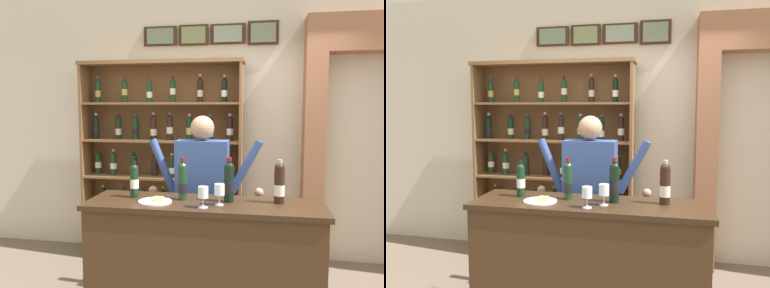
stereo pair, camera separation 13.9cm
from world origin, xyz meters
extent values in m
cube|color=beige|center=(0.00, 1.70, 1.53)|extent=(12.00, 0.16, 3.06)
cube|color=#382316|center=(-0.83, 1.61, 2.55)|extent=(0.39, 0.02, 0.22)
cube|color=slate|center=(-0.83, 1.59, 2.55)|extent=(0.31, 0.01, 0.18)
cube|color=#382316|center=(-0.44, 1.61, 2.55)|extent=(0.34, 0.02, 0.23)
cube|color=#748759|center=(-0.44, 1.59, 2.55)|extent=(0.28, 0.01, 0.19)
cube|color=#382316|center=(-0.04, 1.61, 2.55)|extent=(0.39, 0.02, 0.22)
cube|color=gray|center=(-0.04, 1.59, 2.55)|extent=(0.31, 0.01, 0.18)
cube|color=#382316|center=(0.35, 1.61, 2.55)|extent=(0.34, 0.02, 0.26)
cube|color=gray|center=(0.35, 1.59, 2.55)|extent=(0.27, 0.01, 0.21)
cube|color=brown|center=(-1.64, 1.34, 1.12)|extent=(0.03, 0.33, 2.24)
cube|color=brown|center=(0.13, 1.34, 1.12)|extent=(0.03, 0.33, 2.24)
cube|color=brown|center=(-0.76, 1.50, 1.12)|extent=(1.80, 0.02, 2.24)
cube|color=brown|center=(-0.76, 1.34, 0.12)|extent=(1.74, 0.32, 0.03)
cylinder|color=#19381E|center=(-1.49, 1.30, 0.23)|extent=(0.07, 0.07, 0.21)
sphere|color=#19381E|center=(-1.49, 1.30, 0.34)|extent=(0.07, 0.07, 0.07)
cylinder|color=#19381E|center=(-1.49, 1.30, 0.37)|extent=(0.03, 0.03, 0.08)
cylinder|color=navy|center=(-1.49, 1.30, 0.40)|extent=(0.03, 0.03, 0.03)
cylinder|color=beige|center=(-1.49, 1.30, 0.23)|extent=(0.07, 0.07, 0.07)
cylinder|color=black|center=(-1.17, 1.33, 0.23)|extent=(0.07, 0.07, 0.21)
sphere|color=black|center=(-1.17, 1.33, 0.34)|extent=(0.07, 0.07, 0.07)
cylinder|color=black|center=(-1.17, 1.33, 0.37)|extent=(0.03, 0.03, 0.06)
cylinder|color=black|center=(-1.17, 1.33, 0.39)|extent=(0.03, 0.03, 0.03)
cylinder|color=black|center=(-1.17, 1.33, 0.22)|extent=(0.07, 0.07, 0.07)
cylinder|color=black|center=(-0.88, 1.34, 0.22)|extent=(0.07, 0.07, 0.19)
sphere|color=black|center=(-0.88, 1.34, 0.32)|extent=(0.07, 0.07, 0.07)
cylinder|color=black|center=(-0.88, 1.34, 0.35)|extent=(0.03, 0.03, 0.07)
cylinder|color=black|center=(-0.88, 1.34, 0.38)|extent=(0.04, 0.04, 0.03)
cylinder|color=black|center=(-0.88, 1.34, 0.20)|extent=(0.07, 0.07, 0.06)
cylinder|color=black|center=(-0.64, 1.35, 0.23)|extent=(0.07, 0.07, 0.20)
sphere|color=black|center=(-0.64, 1.35, 0.33)|extent=(0.07, 0.07, 0.07)
cylinder|color=black|center=(-0.64, 1.35, 0.36)|extent=(0.03, 0.03, 0.08)
cylinder|color=#99999E|center=(-0.64, 1.35, 0.39)|extent=(0.03, 0.03, 0.03)
cylinder|color=black|center=(-0.64, 1.35, 0.20)|extent=(0.07, 0.07, 0.06)
cylinder|color=black|center=(-0.31, 1.37, 0.23)|extent=(0.07, 0.07, 0.20)
sphere|color=black|center=(-0.31, 1.37, 0.33)|extent=(0.07, 0.07, 0.07)
cylinder|color=black|center=(-0.31, 1.37, 0.36)|extent=(0.03, 0.03, 0.07)
cylinder|color=#B79338|center=(-0.31, 1.37, 0.39)|extent=(0.03, 0.03, 0.03)
cylinder|color=beige|center=(-0.31, 1.37, 0.21)|extent=(0.07, 0.07, 0.06)
cylinder|color=#19381E|center=(-0.07, 1.38, 0.22)|extent=(0.07, 0.07, 0.19)
sphere|color=#19381E|center=(-0.07, 1.38, 0.33)|extent=(0.07, 0.07, 0.07)
cylinder|color=#19381E|center=(-0.07, 1.38, 0.35)|extent=(0.03, 0.03, 0.07)
cylinder|color=maroon|center=(-0.07, 1.38, 0.38)|extent=(0.04, 0.04, 0.03)
cylinder|color=tan|center=(-0.07, 1.38, 0.20)|extent=(0.07, 0.07, 0.06)
cube|color=brown|center=(-0.76, 1.34, 0.53)|extent=(1.74, 0.32, 0.02)
cylinder|color=black|center=(-1.47, 1.36, 0.65)|extent=(0.06, 0.06, 0.21)
sphere|color=black|center=(-1.47, 1.36, 0.76)|extent=(0.06, 0.06, 0.06)
cylinder|color=black|center=(-1.47, 1.36, 0.79)|extent=(0.03, 0.03, 0.07)
cylinder|color=#B79338|center=(-1.47, 1.36, 0.81)|extent=(0.03, 0.03, 0.03)
cylinder|color=silver|center=(-1.47, 1.36, 0.65)|extent=(0.07, 0.07, 0.07)
cylinder|color=black|center=(-1.22, 1.37, 0.64)|extent=(0.06, 0.06, 0.20)
sphere|color=black|center=(-1.22, 1.37, 0.75)|extent=(0.06, 0.06, 0.06)
cylinder|color=black|center=(-1.22, 1.37, 0.79)|extent=(0.03, 0.03, 0.08)
cylinder|color=navy|center=(-1.22, 1.37, 0.82)|extent=(0.03, 0.03, 0.03)
cylinder|color=silver|center=(-1.22, 1.37, 0.62)|extent=(0.07, 0.07, 0.07)
cylinder|color=#19381E|center=(-0.98, 1.37, 0.65)|extent=(0.06, 0.06, 0.21)
sphere|color=#19381E|center=(-0.98, 1.37, 0.76)|extent=(0.06, 0.06, 0.06)
cylinder|color=#19381E|center=(-0.98, 1.37, 0.78)|extent=(0.03, 0.03, 0.06)
cylinder|color=navy|center=(-0.98, 1.37, 0.80)|extent=(0.03, 0.03, 0.03)
cylinder|color=tan|center=(-0.98, 1.37, 0.63)|extent=(0.07, 0.07, 0.07)
cylinder|color=black|center=(-0.74, 1.34, 0.65)|extent=(0.06, 0.06, 0.22)
sphere|color=black|center=(-0.74, 1.34, 0.77)|extent=(0.06, 0.06, 0.06)
cylinder|color=black|center=(-0.74, 1.34, 0.80)|extent=(0.03, 0.03, 0.08)
cylinder|color=#B79338|center=(-0.74, 1.34, 0.83)|extent=(0.03, 0.03, 0.03)
cylinder|color=black|center=(-0.74, 1.34, 0.64)|extent=(0.07, 0.07, 0.07)
cylinder|color=black|center=(-0.50, 1.36, 0.65)|extent=(0.06, 0.06, 0.22)
sphere|color=black|center=(-0.50, 1.36, 0.77)|extent=(0.06, 0.06, 0.06)
cylinder|color=black|center=(-0.50, 1.36, 0.80)|extent=(0.02, 0.02, 0.07)
cylinder|color=black|center=(-0.50, 1.36, 0.82)|extent=(0.03, 0.03, 0.03)
cylinder|color=black|center=(-0.50, 1.36, 0.65)|extent=(0.07, 0.07, 0.07)
cylinder|color=black|center=(-0.27, 1.32, 0.65)|extent=(0.06, 0.06, 0.21)
sphere|color=black|center=(-0.27, 1.32, 0.76)|extent=(0.06, 0.06, 0.06)
cylinder|color=black|center=(-0.27, 1.32, 0.79)|extent=(0.03, 0.03, 0.07)
cylinder|color=maroon|center=(-0.27, 1.32, 0.81)|extent=(0.03, 0.03, 0.03)
cylinder|color=black|center=(-0.27, 1.32, 0.63)|extent=(0.07, 0.07, 0.07)
cylinder|color=black|center=(-0.04, 1.36, 0.65)|extent=(0.06, 0.06, 0.22)
sphere|color=black|center=(-0.04, 1.36, 0.77)|extent=(0.06, 0.06, 0.06)
cylinder|color=black|center=(-0.04, 1.36, 0.80)|extent=(0.03, 0.03, 0.08)
cylinder|color=black|center=(-0.04, 1.36, 0.83)|extent=(0.03, 0.03, 0.03)
cylinder|color=silver|center=(-0.04, 1.36, 0.66)|extent=(0.07, 0.07, 0.07)
cube|color=brown|center=(-0.76, 1.34, 0.94)|extent=(1.74, 0.32, 0.02)
cylinder|color=#19381E|center=(-1.52, 1.37, 1.06)|extent=(0.08, 0.08, 0.21)
sphere|color=#19381E|center=(-1.52, 1.37, 1.17)|extent=(0.07, 0.07, 0.07)
cylinder|color=#19381E|center=(-1.52, 1.37, 1.19)|extent=(0.03, 0.03, 0.06)
cylinder|color=maroon|center=(-1.52, 1.37, 1.21)|extent=(0.03, 0.03, 0.03)
cylinder|color=silver|center=(-1.52, 1.37, 1.06)|extent=(0.08, 0.08, 0.07)
cylinder|color=#19381E|center=(-1.32, 1.32, 1.06)|extent=(0.08, 0.08, 0.21)
sphere|color=#19381E|center=(-1.32, 1.32, 1.18)|extent=(0.07, 0.07, 0.07)
cylinder|color=#19381E|center=(-1.32, 1.32, 1.21)|extent=(0.03, 0.03, 0.08)
cylinder|color=#B79338|center=(-1.32, 1.32, 1.24)|extent=(0.04, 0.04, 0.03)
cylinder|color=silver|center=(-1.32, 1.32, 1.06)|extent=(0.08, 0.08, 0.07)
cylinder|color=black|center=(-1.07, 1.32, 1.06)|extent=(0.08, 0.08, 0.20)
sphere|color=black|center=(-1.07, 1.32, 1.16)|extent=(0.07, 0.07, 0.07)
cylinder|color=black|center=(-1.07, 1.32, 1.19)|extent=(0.03, 0.03, 0.07)
cylinder|color=black|center=(-1.07, 1.32, 1.22)|extent=(0.03, 0.03, 0.03)
cylinder|color=black|center=(-1.07, 1.32, 1.05)|extent=(0.08, 0.08, 0.06)
cylinder|color=black|center=(-0.84, 1.37, 1.06)|extent=(0.08, 0.08, 0.20)
sphere|color=black|center=(-0.84, 1.37, 1.16)|extent=(0.07, 0.07, 0.07)
cylinder|color=black|center=(-0.84, 1.37, 1.19)|extent=(0.03, 0.03, 0.08)
cylinder|color=navy|center=(-0.84, 1.37, 1.22)|extent=(0.03, 0.03, 0.03)
cylinder|color=black|center=(-0.84, 1.37, 1.04)|extent=(0.08, 0.08, 0.06)
cylinder|color=#19381E|center=(-0.63, 1.32, 1.06)|extent=(0.08, 0.08, 0.20)
sphere|color=#19381E|center=(-0.63, 1.32, 1.17)|extent=(0.07, 0.07, 0.07)
cylinder|color=#19381E|center=(-0.63, 1.32, 1.19)|extent=(0.03, 0.03, 0.06)
cylinder|color=#99999E|center=(-0.63, 1.32, 1.21)|extent=(0.04, 0.04, 0.03)
cylinder|color=silver|center=(-0.63, 1.32, 1.03)|extent=(0.08, 0.08, 0.06)
cylinder|color=black|center=(-0.42, 1.33, 1.06)|extent=(0.08, 0.08, 0.21)
sphere|color=black|center=(-0.42, 1.33, 1.17)|extent=(0.07, 0.07, 0.07)
cylinder|color=black|center=(-0.42, 1.33, 1.20)|extent=(0.03, 0.03, 0.06)
cylinder|color=navy|center=(-0.42, 1.33, 1.22)|extent=(0.04, 0.04, 0.03)
cylinder|color=tan|center=(-0.42, 1.33, 1.06)|extent=(0.08, 0.08, 0.07)
cylinder|color=black|center=(-0.22, 1.38, 1.06)|extent=(0.08, 0.08, 0.20)
sphere|color=black|center=(-0.22, 1.38, 1.17)|extent=(0.07, 0.07, 0.07)
cylinder|color=black|center=(-0.22, 1.38, 1.19)|extent=(0.04, 0.04, 0.06)
cylinder|color=maroon|center=(-0.22, 1.38, 1.21)|extent=(0.04, 0.04, 0.03)
cylinder|color=silver|center=(-0.22, 1.38, 1.05)|extent=(0.08, 0.08, 0.07)
cylinder|color=#19381E|center=(-0.02, 1.33, 1.06)|extent=(0.08, 0.08, 0.20)
sphere|color=#19381E|center=(-0.02, 1.33, 1.16)|extent=(0.07, 0.07, 0.07)
cylinder|color=#19381E|center=(-0.02, 1.33, 1.19)|extent=(0.03, 0.03, 0.06)
cylinder|color=#B79338|center=(-0.02, 1.33, 1.20)|extent=(0.03, 0.03, 0.03)
cylinder|color=beige|center=(-0.02, 1.33, 1.04)|extent=(0.08, 0.08, 0.06)
cube|color=brown|center=(-0.76, 1.34, 1.36)|extent=(1.74, 0.32, 0.02)
cylinder|color=black|center=(-1.52, 1.33, 1.48)|extent=(0.07, 0.07, 0.22)
sphere|color=black|center=(-1.52, 1.33, 1.59)|extent=(0.07, 0.07, 0.07)
cylinder|color=black|center=(-1.52, 1.33, 1.62)|extent=(0.03, 0.03, 0.07)
cylinder|color=#99999E|center=(-1.52, 1.33, 1.65)|extent=(0.03, 0.03, 0.03)
cylinder|color=black|center=(-1.52, 1.33, 1.46)|extent=(0.07, 0.07, 0.07)
cylinder|color=black|center=(-1.27, 1.38, 1.48)|extent=(0.07, 0.07, 0.22)
sphere|color=black|center=(-1.27, 1.38, 1.60)|extent=(0.07, 0.07, 0.07)
cylinder|color=black|center=(-1.27, 1.38, 1.62)|extent=(0.03, 0.03, 0.06)
cylinder|color=maroon|center=(-1.27, 1.38, 1.65)|extent=(0.03, 0.03, 0.03)
cylinder|color=beige|center=(-1.27, 1.38, 1.45)|extent=(0.07, 0.07, 0.07)
cylinder|color=#19381E|center=(-1.06, 1.37, 1.48)|extent=(0.07, 0.07, 0.22)
sphere|color=#19381E|center=(-1.06, 1.37, 1.59)|extent=(0.07, 0.07, 0.07)
cylinder|color=#19381E|center=(-1.06, 1.37, 1.62)|extent=(0.03, 0.03, 0.06)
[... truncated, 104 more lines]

